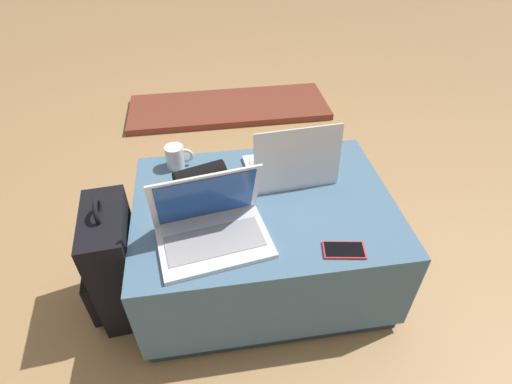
{
  "coord_description": "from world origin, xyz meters",
  "views": [
    {
      "loc": [
        -0.2,
        -1.09,
        1.42
      ],
      "look_at": [
        -0.03,
        -0.03,
        0.5
      ],
      "focal_mm": 28.0,
      "sensor_mm": 36.0,
      "label": 1
    }
  ],
  "objects_px": {
    "laptop_near": "(211,226)",
    "cell_phone": "(344,250)",
    "laptop_far": "(291,165)",
    "backpack": "(114,265)",
    "coffee_mug": "(176,157)",
    "wrist_brace": "(200,176)"
  },
  "relations": [
    {
      "from": "laptop_near",
      "to": "coffee_mug",
      "type": "distance_m",
      "value": 0.44
    },
    {
      "from": "laptop_near",
      "to": "backpack",
      "type": "height_order",
      "value": "laptop_near"
    },
    {
      "from": "laptop_near",
      "to": "laptop_far",
      "type": "xyz_separation_m",
      "value": [
        0.33,
        0.29,
        0.0
      ]
    },
    {
      "from": "backpack",
      "to": "coffee_mug",
      "type": "relative_size",
      "value": 4.86
    },
    {
      "from": "laptop_near",
      "to": "wrist_brace",
      "type": "bearing_deg",
      "value": 85.96
    },
    {
      "from": "laptop_near",
      "to": "backpack",
      "type": "bearing_deg",
      "value": 157.28
    },
    {
      "from": "cell_phone",
      "to": "coffee_mug",
      "type": "height_order",
      "value": "coffee_mug"
    },
    {
      "from": "cell_phone",
      "to": "coffee_mug",
      "type": "xyz_separation_m",
      "value": [
        -0.54,
        0.56,
        0.04
      ]
    },
    {
      "from": "coffee_mug",
      "to": "cell_phone",
      "type": "bearing_deg",
      "value": -45.93
    },
    {
      "from": "backpack",
      "to": "coffee_mug",
      "type": "bearing_deg",
      "value": 137.26
    },
    {
      "from": "laptop_near",
      "to": "cell_phone",
      "type": "xyz_separation_m",
      "value": [
        0.42,
        -0.13,
        -0.05
      ]
    },
    {
      "from": "laptop_far",
      "to": "cell_phone",
      "type": "xyz_separation_m",
      "value": [
        0.09,
        -0.42,
        -0.05
      ]
    },
    {
      "from": "coffee_mug",
      "to": "backpack",
      "type": "bearing_deg",
      "value": -128.21
    },
    {
      "from": "backpack",
      "to": "coffee_mug",
      "type": "height_order",
      "value": "backpack"
    },
    {
      "from": "backpack",
      "to": "wrist_brace",
      "type": "height_order",
      "value": "backpack"
    },
    {
      "from": "laptop_near",
      "to": "cell_phone",
      "type": "relative_size",
      "value": 2.73
    },
    {
      "from": "laptop_far",
      "to": "wrist_brace",
      "type": "xyz_separation_m",
      "value": [
        -0.36,
        -0.0,
        -0.01
      ]
    },
    {
      "from": "cell_phone",
      "to": "backpack",
      "type": "relative_size",
      "value": 0.27
    },
    {
      "from": "laptop_far",
      "to": "cell_phone",
      "type": "distance_m",
      "value": 0.43
    },
    {
      "from": "cell_phone",
      "to": "wrist_brace",
      "type": "distance_m",
      "value": 0.61
    },
    {
      "from": "wrist_brace",
      "to": "cell_phone",
      "type": "bearing_deg",
      "value": -42.74
    },
    {
      "from": "backpack",
      "to": "wrist_brace",
      "type": "distance_m",
      "value": 0.47
    }
  ]
}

